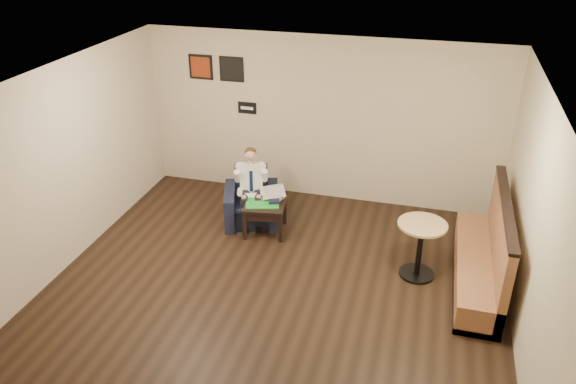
% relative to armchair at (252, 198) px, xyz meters
% --- Properties ---
extents(ground, '(6.00, 6.00, 0.00)m').
position_rel_armchair_xyz_m(ground, '(0.87, -1.83, -0.41)').
color(ground, black).
rests_on(ground, ground).
extents(wall_back, '(6.00, 0.02, 2.80)m').
position_rel_armchair_xyz_m(wall_back, '(0.87, 1.17, 0.99)').
color(wall_back, beige).
rests_on(wall_back, ground).
extents(wall_left, '(0.02, 6.00, 2.80)m').
position_rel_armchair_xyz_m(wall_left, '(-2.13, -1.83, 0.99)').
color(wall_left, beige).
rests_on(wall_left, ground).
extents(wall_right, '(0.02, 6.00, 2.80)m').
position_rel_armchair_xyz_m(wall_right, '(3.87, -1.83, 0.99)').
color(wall_right, beige).
rests_on(wall_right, ground).
extents(ceiling, '(6.00, 6.00, 0.02)m').
position_rel_armchair_xyz_m(ceiling, '(0.87, -1.83, 2.39)').
color(ceiling, white).
rests_on(ceiling, wall_back).
extents(seating_sign, '(0.32, 0.02, 0.20)m').
position_rel_armchair_xyz_m(seating_sign, '(-0.43, 1.15, 1.09)').
color(seating_sign, black).
rests_on(seating_sign, wall_back).
extents(art_print_left, '(0.42, 0.03, 0.42)m').
position_rel_armchair_xyz_m(art_print_left, '(-1.23, 1.15, 1.74)').
color(art_print_left, maroon).
rests_on(art_print_left, wall_back).
extents(art_print_right, '(0.42, 0.03, 0.42)m').
position_rel_armchair_xyz_m(art_print_right, '(-0.68, 1.15, 1.74)').
color(art_print_right, black).
rests_on(art_print_right, wall_back).
extents(armchair, '(1.08, 1.08, 0.83)m').
position_rel_armchair_xyz_m(armchair, '(0.00, 0.00, 0.00)').
color(armchair, black).
rests_on(armchair, ground).
extents(seated_man, '(0.77, 0.94, 1.13)m').
position_rel_armchair_xyz_m(seated_man, '(0.03, -0.10, 0.15)').
color(seated_man, white).
rests_on(seated_man, armchair).
extents(lap_papers, '(0.28, 0.32, 0.01)m').
position_rel_armchair_xyz_m(lap_papers, '(0.06, -0.19, 0.09)').
color(lap_papers, white).
rests_on(lap_papers, seated_man).
extents(newspaper, '(0.50, 0.55, 0.01)m').
position_rel_armchair_xyz_m(newspaper, '(0.36, 0.02, 0.15)').
color(newspaper, silver).
rests_on(newspaper, armchair).
extents(side_table, '(0.70, 0.70, 0.50)m').
position_rel_armchair_xyz_m(side_table, '(0.30, -0.26, -0.16)').
color(side_table, black).
rests_on(side_table, ground).
extents(green_folder, '(0.58, 0.48, 0.01)m').
position_rel_armchair_xyz_m(green_folder, '(0.28, -0.29, 0.10)').
color(green_folder, green).
rests_on(green_folder, side_table).
extents(coffee_mug, '(0.10, 0.10, 0.11)m').
position_rel_armchair_xyz_m(coffee_mug, '(0.48, -0.10, 0.14)').
color(coffee_mug, white).
rests_on(coffee_mug, side_table).
extents(smartphone, '(0.16, 0.08, 0.01)m').
position_rel_armchair_xyz_m(smartphone, '(0.33, -0.08, 0.09)').
color(smartphone, black).
rests_on(smartphone, side_table).
extents(banquette, '(0.57, 2.38, 1.22)m').
position_rel_armchair_xyz_m(banquette, '(3.46, -0.77, 0.19)').
color(banquette, brown).
rests_on(banquette, ground).
extents(cafe_table, '(0.81, 0.81, 0.82)m').
position_rel_armchair_xyz_m(cafe_table, '(2.68, -0.82, -0.00)').
color(cafe_table, tan).
rests_on(cafe_table, ground).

